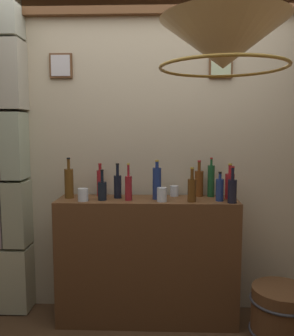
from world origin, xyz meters
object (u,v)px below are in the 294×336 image
Objects in this scene: liquor_bottle_bourbon at (199,183)px; liquor_bottle_amaro at (69,183)px; liquor_bottle_vermouth at (220,189)px; glass_tumbler_rocks at (174,191)px; wooden_barrel at (281,316)px; liquor_bottle_gin at (192,189)px; liquor_bottle_scotch at (128,187)px; liquor_bottle_port at (232,190)px; liquor_bottle_whiskey at (118,185)px; pendant_lamp at (224,45)px; liquor_bottle_rye at (102,190)px; glass_tumbler_highball at (162,195)px; liquor_bottle_sherry at (230,185)px; glass_tumbler_shot at (83,195)px; liquor_bottle_rum at (100,182)px; liquor_bottle_vodka at (157,183)px; liquor_bottle_mezcal at (211,180)px.

liquor_bottle_amaro is at bearing -174.02° from liquor_bottle_bourbon.
liquor_bottle_vermouth is 0.39m from glass_tumbler_rocks.
wooden_barrel is (0.42, -0.24, -0.88)m from liquor_bottle_vermouth.
liquor_bottle_gin is (-0.08, -0.22, -0.02)m from liquor_bottle_bourbon.
glass_tumbler_rocks is (-0.12, 0.22, -0.05)m from liquor_bottle_gin.
liquor_bottle_amaro is 1.86m from wooden_barrel.
liquor_bottle_scotch is at bearing 168.24° from wooden_barrel.
liquor_bottle_scotch is 1.04× the size of liquor_bottle_port.
glass_tumbler_rocks is (0.45, 0.10, -0.06)m from liquor_bottle_whiskey.
pendant_lamp reaches higher than liquor_bottle_scotch.
liquor_bottle_rye is at bearing 128.56° from pendant_lamp.
liquor_bottle_port is 2.60× the size of glass_tumbler_highball.
liquor_bottle_amaro is at bearing 173.43° from liquor_bottle_port.
liquor_bottle_sherry is at bearing 135.59° from wooden_barrel.
glass_tumbler_rocks is at bearing 17.97° from glass_tumbler_shot.
liquor_bottle_sherry is 0.55m from glass_tumbler_highball.
liquor_bottle_rum is 1.02× the size of liquor_bottle_gin.
liquor_bottle_port is 0.11m from liquor_bottle_vermouth.
liquor_bottle_vodka is 1.05× the size of liquor_bottle_bourbon.
liquor_bottle_mezcal reaches higher than liquor_bottle_rye.
liquor_bottle_mezcal is 0.75m from liquor_bottle_whiskey.
glass_tumbler_shot is (-0.34, -0.04, -0.05)m from liquor_bottle_scotch.
glass_tumbler_rocks is at bearing 177.59° from liquor_bottle_mezcal.
pendant_lamp is (-0.25, -1.02, 0.84)m from liquor_bottle_sherry.
liquor_bottle_scotch reaches higher than glass_tumbler_rocks.
liquor_bottle_scotch is at bearing -179.71° from liquor_bottle_vermouth.
glass_tumbler_highball is 1.22m from wooden_barrel.
glass_tumbler_highball is at bearing 107.53° from pendant_lamp.
glass_tumbler_highball is at bearing 0.52° from glass_tumbler_shot.
liquor_bottle_mezcal is 1.08× the size of liquor_bottle_bourbon.
liquor_bottle_bourbon reaches higher than glass_tumbler_rocks.
liquor_bottle_rum reaches higher than liquor_bottle_vermouth.
liquor_bottle_whiskey reaches higher than liquor_bottle_vermouth.
liquor_bottle_mezcal reaches higher than liquor_bottle_gin.
glass_tumbler_shot is (0.14, -0.11, -0.07)m from liquor_bottle_amaro.
liquor_bottle_gin is at bearing 0.22° from glass_tumbler_shot.
glass_tumbler_shot is (-1.13, -0.13, -0.06)m from liquor_bottle_sherry.
liquor_bottle_rum is at bearing 174.84° from liquor_bottle_sherry.
liquor_bottle_amaro is at bearing -154.99° from liquor_bottle_rum.
liquor_bottle_rye is (-0.85, -0.18, -0.05)m from liquor_bottle_mezcal.
liquor_bottle_bourbon is 0.66m from liquor_bottle_whiskey.
liquor_bottle_gin reaches higher than glass_tumbler_rocks.
glass_tumbler_shot is at bearing -162.03° from glass_tumbler_rocks.
glass_tumbler_rocks is at bearing 42.65° from liquor_bottle_vodka.
glass_tumbler_shot is (-0.90, -0.22, -0.06)m from liquor_bottle_bourbon.
liquor_bottle_sherry reaches higher than liquor_bottle_whiskey.
pendant_lamp is 1.95m from wooden_barrel.
liquor_bottle_whiskey is 0.37m from glass_tumbler_highball.
liquor_bottle_mezcal is 0.87m from liquor_bottle_rye.
glass_tumbler_shot is at bearing -177.62° from liquor_bottle_vermouth.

